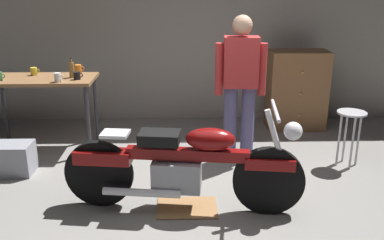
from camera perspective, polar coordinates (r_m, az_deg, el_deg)
ground_plane at (r=4.00m, az=0.93°, el=-12.09°), size 12.00×12.00×0.00m
back_wall at (r=6.26m, az=-0.10°, el=14.03°), size 8.00×0.12×3.10m
workbench at (r=5.47m, az=-19.62°, el=4.22°), size 1.30×0.64×0.90m
motorcycle at (r=3.82m, az=-1.08°, el=-6.00°), size 2.18×0.61×1.00m
person_standing at (r=4.79m, az=6.51°, el=4.98°), size 0.57×0.24×1.67m
shop_stool at (r=5.03m, az=20.54°, el=-0.51°), size 0.32×0.32×0.64m
wooden_dresser at (r=6.15m, az=13.88°, el=3.95°), size 0.80×0.47×1.10m
drip_tray at (r=4.03m, az=-0.67°, el=-11.71°), size 0.56×0.40×0.01m
storage_bin at (r=5.04m, az=-23.01°, el=-4.79°), size 0.44×0.32×0.34m
mug_black_matte at (r=5.22m, az=-15.18°, el=5.78°), size 0.11×0.08×0.09m
mug_yellow_tall at (r=5.62m, az=-20.47°, el=6.15°), size 0.11×0.08×0.09m
mug_white_ceramic at (r=5.14m, az=-17.60°, el=5.48°), size 0.11×0.08×0.11m
mug_orange_travel at (r=5.56m, az=-15.02°, el=6.64°), size 0.12×0.08×0.11m
bottle at (r=5.33m, az=-15.88°, el=6.54°), size 0.06×0.06×0.24m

